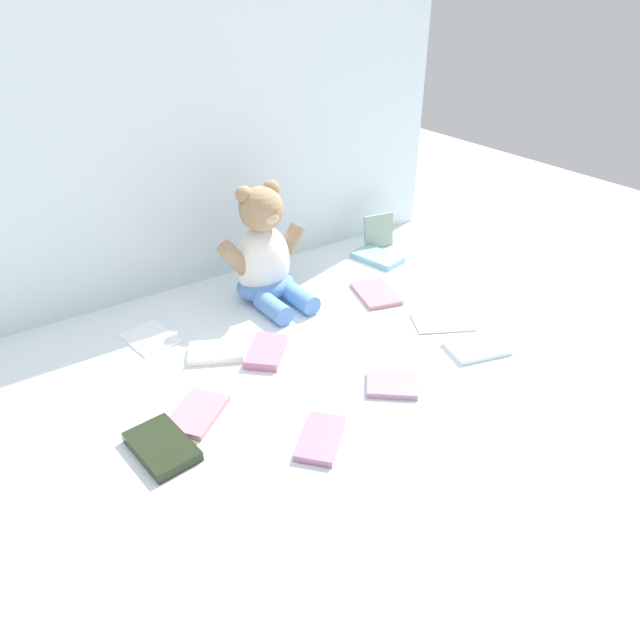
{
  "coord_description": "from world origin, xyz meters",
  "views": [
    {
      "loc": [
        -0.54,
        -0.91,
        0.71
      ],
      "look_at": [
        0.02,
        -0.1,
        0.1
      ],
      "focal_mm": 32.47,
      "sensor_mm": 36.0,
      "label": 1
    }
  ],
  "objects_px": {
    "book_case_11": "(150,337)",
    "book_case_8": "(321,438)",
    "book_case_2": "(162,447)",
    "book_case_3": "(392,384)",
    "book_case_6": "(379,231)",
    "teddy_bear": "(265,258)",
    "book_case_9": "(216,352)",
    "book_case_10": "(197,413)",
    "book_case_5": "(376,293)",
    "book_case_4": "(477,347)",
    "book_case_1": "(377,257)",
    "book_case_7": "(266,351)",
    "book_case_0": "(442,322)"
  },
  "relations": [
    {
      "from": "book_case_2",
      "to": "book_case_8",
      "type": "height_order",
      "value": "book_case_2"
    },
    {
      "from": "book_case_3",
      "to": "book_case_4",
      "type": "distance_m",
      "value": 0.24
    },
    {
      "from": "book_case_1",
      "to": "book_case_5",
      "type": "bearing_deg",
      "value": -143.04
    },
    {
      "from": "book_case_4",
      "to": "book_case_8",
      "type": "relative_size",
      "value": 1.07
    },
    {
      "from": "teddy_bear",
      "to": "book_case_6",
      "type": "xyz_separation_m",
      "value": [
        0.42,
        0.08,
        -0.06
      ]
    },
    {
      "from": "book_case_1",
      "to": "book_case_5",
      "type": "height_order",
      "value": "book_case_1"
    },
    {
      "from": "book_case_1",
      "to": "book_case_3",
      "type": "bearing_deg",
      "value": -139.16
    },
    {
      "from": "book_case_2",
      "to": "book_case_7",
      "type": "height_order",
      "value": "same"
    },
    {
      "from": "book_case_5",
      "to": "book_case_9",
      "type": "distance_m",
      "value": 0.45
    },
    {
      "from": "book_case_8",
      "to": "book_case_7",
      "type": "bearing_deg",
      "value": 127.3
    },
    {
      "from": "book_case_2",
      "to": "book_case_10",
      "type": "bearing_deg",
      "value": 24.06
    },
    {
      "from": "book_case_5",
      "to": "book_case_7",
      "type": "xyz_separation_m",
      "value": [
        -0.36,
        -0.07,
        0.0
      ]
    },
    {
      "from": "book_case_11",
      "to": "book_case_2",
      "type": "bearing_deg",
      "value": -116.83
    },
    {
      "from": "book_case_8",
      "to": "book_case_11",
      "type": "xyz_separation_m",
      "value": [
        -0.13,
        0.48,
        -0.0
      ]
    },
    {
      "from": "book_case_6",
      "to": "book_case_11",
      "type": "relative_size",
      "value": 0.81
    },
    {
      "from": "book_case_8",
      "to": "book_case_10",
      "type": "distance_m",
      "value": 0.24
    },
    {
      "from": "book_case_4",
      "to": "book_case_6",
      "type": "xyz_separation_m",
      "value": [
        0.17,
        0.54,
        0.04
      ]
    },
    {
      "from": "book_case_3",
      "to": "book_case_10",
      "type": "xyz_separation_m",
      "value": [
        -0.35,
        0.14,
        -0.0
      ]
    },
    {
      "from": "book_case_4",
      "to": "book_case_10",
      "type": "distance_m",
      "value": 0.6
    },
    {
      "from": "book_case_11",
      "to": "book_case_7",
      "type": "bearing_deg",
      "value": -57.38
    },
    {
      "from": "book_case_3",
      "to": "book_case_11",
      "type": "xyz_separation_m",
      "value": [
        -0.33,
        0.43,
        -0.0
      ]
    },
    {
      "from": "book_case_9",
      "to": "book_case_2",
      "type": "bearing_deg",
      "value": 163.36
    },
    {
      "from": "book_case_4",
      "to": "book_case_6",
      "type": "distance_m",
      "value": 0.56
    },
    {
      "from": "book_case_2",
      "to": "book_case_6",
      "type": "relative_size",
      "value": 1.34
    },
    {
      "from": "book_case_8",
      "to": "book_case_2",
      "type": "bearing_deg",
      "value": -161.42
    },
    {
      "from": "book_case_2",
      "to": "book_case_9",
      "type": "bearing_deg",
      "value": 39.44
    },
    {
      "from": "book_case_0",
      "to": "book_case_1",
      "type": "bearing_deg",
      "value": -166.63
    },
    {
      "from": "book_case_3",
      "to": "book_case_9",
      "type": "bearing_deg",
      "value": 78.06
    },
    {
      "from": "book_case_9",
      "to": "book_case_10",
      "type": "distance_m",
      "value": 0.19
    },
    {
      "from": "book_case_1",
      "to": "book_case_11",
      "type": "bearing_deg",
      "value": 169.86
    },
    {
      "from": "book_case_2",
      "to": "book_case_3",
      "type": "xyz_separation_m",
      "value": [
        0.44,
        -0.09,
        -0.0
      ]
    },
    {
      "from": "book_case_6",
      "to": "book_case_7",
      "type": "xyz_separation_m",
      "value": [
        -0.55,
        -0.3,
        -0.04
      ]
    },
    {
      "from": "book_case_6",
      "to": "book_case_7",
      "type": "distance_m",
      "value": 0.63
    },
    {
      "from": "book_case_9",
      "to": "book_case_7",
      "type": "bearing_deg",
      "value": -96.46
    },
    {
      "from": "book_case_0",
      "to": "book_case_1",
      "type": "xyz_separation_m",
      "value": [
        0.09,
        0.35,
        0.0
      ]
    },
    {
      "from": "book_case_1",
      "to": "book_case_7",
      "type": "bearing_deg",
      "value": -167.63
    },
    {
      "from": "book_case_1",
      "to": "teddy_bear",
      "type": "bearing_deg",
      "value": 168.9
    },
    {
      "from": "teddy_bear",
      "to": "book_case_10",
      "type": "xyz_separation_m",
      "value": [
        -0.33,
        -0.32,
        -0.1
      ]
    },
    {
      "from": "book_case_1",
      "to": "book_case_11",
      "type": "height_order",
      "value": "book_case_1"
    },
    {
      "from": "book_case_6",
      "to": "book_case_3",
      "type": "bearing_deg",
      "value": -117.14
    },
    {
      "from": "teddy_bear",
      "to": "book_case_8",
      "type": "xyz_separation_m",
      "value": [
        -0.18,
        -0.5,
        -0.1
      ]
    },
    {
      "from": "book_case_11",
      "to": "book_case_8",
      "type": "bearing_deg",
      "value": -84.71
    },
    {
      "from": "book_case_2",
      "to": "book_case_4",
      "type": "height_order",
      "value": "book_case_2"
    },
    {
      "from": "teddy_bear",
      "to": "book_case_9",
      "type": "xyz_separation_m",
      "value": [
        -0.22,
        -0.16,
        -0.1
      ]
    },
    {
      "from": "book_case_7",
      "to": "teddy_bear",
      "type": "bearing_deg",
      "value": 102.65
    },
    {
      "from": "book_case_2",
      "to": "book_case_11",
      "type": "bearing_deg",
      "value": 66.37
    },
    {
      "from": "book_case_5",
      "to": "book_case_8",
      "type": "relative_size",
      "value": 1.15
    },
    {
      "from": "book_case_1",
      "to": "book_case_2",
      "type": "bearing_deg",
      "value": -166.88
    },
    {
      "from": "book_case_5",
      "to": "book_case_11",
      "type": "height_order",
      "value": "book_case_5"
    },
    {
      "from": "book_case_2",
      "to": "book_case_3",
      "type": "relative_size",
      "value": 1.35
    }
  ]
}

